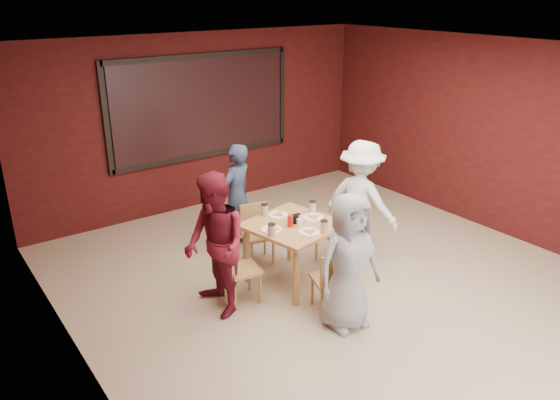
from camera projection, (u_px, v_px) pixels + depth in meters
floor at (344, 288)px, 6.65m from camera, size 7.00×7.00×0.00m
window_blinds at (203, 107)px, 8.65m from camera, size 3.00×0.02×1.50m
dining_table at (293, 231)px, 6.58m from camera, size 1.17×1.17×0.93m
chair_front at (332, 278)px, 6.01m from camera, size 0.47×0.47×0.77m
chair_back at (256, 230)px, 7.21m from camera, size 0.44×0.44×0.77m
chair_left at (236, 267)px, 6.22m from camera, size 0.45×0.45×0.81m
chair_right at (340, 226)px, 7.18m from camera, size 0.44×0.44×0.88m
diner_front at (348, 262)px, 5.68m from camera, size 0.78×0.54×1.52m
diner_back at (237, 197)px, 7.48m from camera, size 0.63×0.52×1.49m
diner_left at (215, 246)px, 5.91m from camera, size 0.69×0.85×1.63m
diner_right at (361, 201)px, 7.16m from camera, size 0.87×1.17×1.62m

